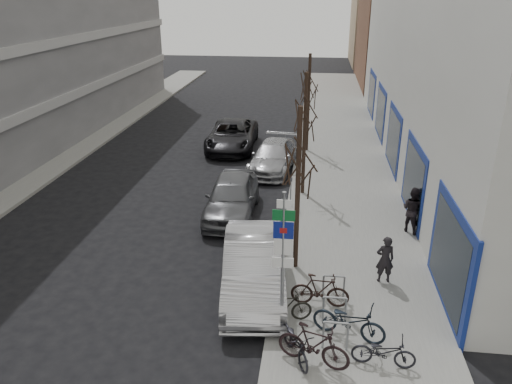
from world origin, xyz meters
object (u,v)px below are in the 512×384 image
(highway_sign_pole, at_px, (283,257))
(bike_rack, at_px, (335,307))
(tree_far, at_px, (309,80))
(parked_car_mid, at_px, (232,197))
(meter_front, at_px, (281,252))
(meter_mid, at_px, (291,188))
(bike_mid_curb, at_px, (349,318))
(parked_car_back, at_px, (273,157))
(lane_car, at_px, (232,135))
(bike_near_left, at_px, (295,340))
(bike_mid_inner, at_px, (285,307))
(pedestrian_far, at_px, (413,209))
(tree_mid, at_px, (306,106))
(bike_near_right, at_px, (314,345))
(bike_far_inner, at_px, (320,290))
(bike_far_curb, at_px, (384,349))
(tree_near, at_px, (299,152))
(pedestrian_near, at_px, (385,259))
(meter_back, at_px, (297,150))
(parked_car_front, at_px, (254,267))

(highway_sign_pole, xyz_separation_m, bike_rack, (1.40, 0.61, -1.80))
(tree_far, bearing_deg, parked_car_mid, -107.34)
(meter_front, height_order, meter_mid, same)
(bike_mid_curb, relative_size, parked_car_back, 0.40)
(meter_mid, bearing_deg, lane_car, 115.17)
(bike_near_left, height_order, bike_mid_inner, bike_near_left)
(parked_car_mid, bearing_deg, pedestrian_far, -9.12)
(tree_mid, distance_m, bike_near_right, 11.63)
(meter_mid, distance_m, bike_far_inner, 7.25)
(bike_far_curb, relative_size, pedestrian_far, 0.86)
(tree_near, bearing_deg, meter_front, -131.99)
(bike_rack, distance_m, lane_car, 17.09)
(parked_car_mid, bearing_deg, parked_car_back, 76.92)
(tree_mid, bearing_deg, bike_rack, -82.72)
(meter_front, relative_size, bike_far_curb, 0.82)
(pedestrian_far, bearing_deg, bike_rack, 106.65)
(bike_near_right, bearing_deg, parked_car_mid, 39.79)
(bike_rack, bearing_deg, meter_mid, 101.80)
(bike_mid_inner, bearing_deg, tree_near, -18.15)
(meter_mid, bearing_deg, tree_near, -84.86)
(pedestrian_near, bearing_deg, lane_car, -71.04)
(bike_far_inner, bearing_deg, parked_car_mid, 33.94)
(pedestrian_far, bearing_deg, bike_near_right, 108.51)
(bike_far_inner, bearing_deg, parked_car_back, 15.17)
(meter_back, xyz_separation_m, bike_near_left, (0.66, -14.92, -0.26))
(pedestrian_far, bearing_deg, tree_near, 79.71)
(meter_front, bearing_deg, meter_back, 90.00)
(bike_mid_inner, distance_m, parked_car_front, 1.95)
(tree_mid, bearing_deg, parked_car_mid, -138.59)
(tree_near, relative_size, bike_near_right, 2.99)
(bike_rack, relative_size, pedestrian_far, 1.26)
(lane_car, distance_m, pedestrian_far, 13.27)
(bike_rack, bearing_deg, parked_car_back, 102.56)
(meter_mid, bearing_deg, bike_rack, -78.20)
(tree_mid, relative_size, parked_car_mid, 1.13)
(meter_mid, distance_m, bike_mid_inner, 8.03)
(highway_sign_pole, xyz_separation_m, bike_near_right, (0.86, -1.09, -1.75))
(tree_far, relative_size, parked_car_front, 1.06)
(bike_rack, bearing_deg, highway_sign_pole, -156.41)
(bike_near_right, relative_size, pedestrian_far, 1.03)
(bike_mid_inner, bearing_deg, parked_car_front, 17.81)
(lane_car, bearing_deg, tree_near, -73.55)
(parked_car_front, relative_size, pedestrian_far, 2.88)
(parked_car_back, bearing_deg, bike_near_left, -76.47)
(bike_mid_curb, bearing_deg, bike_far_curb, -123.23)
(bike_far_inner, xyz_separation_m, pedestrian_far, (3.40, 5.25, 0.38))
(bike_far_curb, bearing_deg, lane_car, 25.60)
(tree_far, bearing_deg, tree_mid, -90.00)
(bike_rack, height_order, bike_mid_inner, bike_mid_inner)
(bike_rack, distance_m, bike_mid_inner, 1.34)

